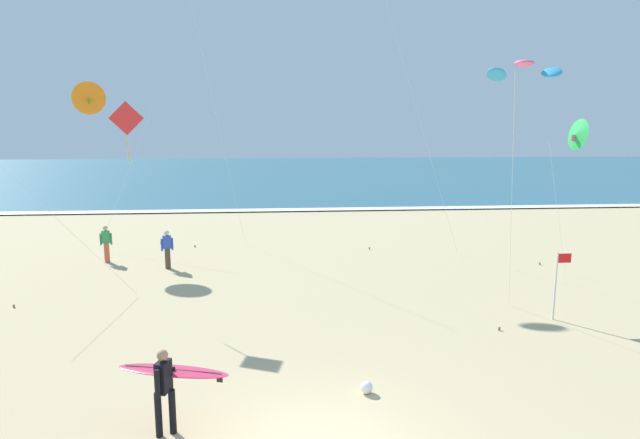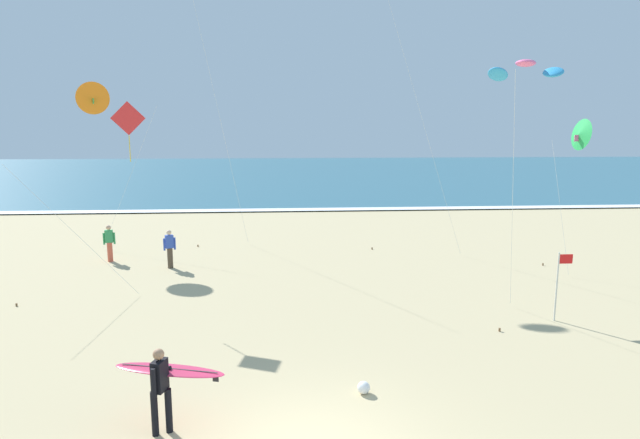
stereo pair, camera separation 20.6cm
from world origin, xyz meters
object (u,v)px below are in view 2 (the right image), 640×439
object	(u,v)px
surfer_lead	(165,378)
kite_arc_rose_distant	(525,70)
bystander_blue_top	(170,249)
kite_delta_emerald_low	(580,135)
bystander_green_top	(109,243)
lifeguard_flag	(559,280)
kite_delta_amber_high	(93,98)
kite_diamond_scarlet_mid	(124,126)
beach_ball	(364,388)

from	to	relation	value
surfer_lead	kite_arc_rose_distant	distance (m)	13.20
kite_arc_rose_distant	bystander_blue_top	world-z (taller)	kite_arc_rose_distant
kite_delta_emerald_low	bystander_green_top	size ratio (longest dim) A/B	3.80
bystander_green_top	lifeguard_flag	distance (m)	17.64
kite_arc_rose_distant	bystander_blue_top	bearing A→B (deg)	154.86
kite_delta_amber_high	bystander_blue_top	size ratio (longest dim) A/B	4.86
surfer_lead	kite_delta_emerald_low	xyz separation A→B (m)	(13.26, 9.64, 4.39)
bystander_blue_top	kite_delta_emerald_low	bearing A→B (deg)	-8.87
kite_diamond_scarlet_mid	bystander_blue_top	xyz separation A→B (m)	(0.46, 3.73, -4.95)
surfer_lead	kite_delta_amber_high	bearing A→B (deg)	111.65
kite_delta_amber_high	bystander_blue_top	distance (m)	8.05
kite_delta_emerald_low	lifeguard_flag	size ratio (longest dim) A/B	2.88
kite_delta_emerald_low	bystander_green_top	bearing A→B (deg)	168.62
kite_delta_amber_high	kite_arc_rose_distant	size ratio (longest dim) A/B	1.00
kite_diamond_scarlet_mid	bystander_green_top	bearing A→B (deg)	115.14
bystander_blue_top	beach_ball	distance (m)	12.71
bystander_green_top	kite_delta_emerald_low	bearing A→B (deg)	-11.38
bystander_blue_top	kite_arc_rose_distant	bearing A→B (deg)	-25.14
kite_diamond_scarlet_mid	bystander_green_top	distance (m)	7.41
kite_delta_amber_high	bystander_green_top	world-z (taller)	kite_delta_amber_high
kite_delta_emerald_low	lifeguard_flag	bearing A→B (deg)	-122.12
kite_diamond_scarlet_mid	lifeguard_flag	size ratio (longest dim) A/B	3.12
bystander_green_top	kite_diamond_scarlet_mid	bearing A→B (deg)	-64.86
kite_arc_rose_distant	beach_ball	size ratio (longest dim) A/B	27.57
kite_diamond_scarlet_mid	lifeguard_flag	xyz separation A→B (m)	(13.26, -3.22, -4.49)
kite_delta_emerald_low	lifeguard_flag	distance (m)	6.76
kite_delta_amber_high	kite_delta_emerald_low	bearing A→B (deg)	-16.98
kite_delta_emerald_low	bystander_blue_top	world-z (taller)	kite_delta_emerald_low
surfer_lead	lifeguard_flag	world-z (taller)	lifeguard_flag
surfer_lead	bystander_blue_top	xyz separation A→B (m)	(-2.37, 12.08, -0.23)
surfer_lead	kite_arc_rose_distant	xyz separation A→B (m)	(9.59, 6.46, 6.36)
beach_ball	kite_arc_rose_distant	bearing A→B (deg)	43.78
kite_delta_amber_high	kite_delta_emerald_low	size ratio (longest dim) A/B	1.28
surfer_lead	bystander_blue_top	bearing A→B (deg)	101.10
surfer_lead	kite_delta_amber_high	size ratio (longest dim) A/B	0.30
surfer_lead	bystander_green_top	world-z (taller)	surfer_lead
bystander_green_top	beach_ball	bearing A→B (deg)	-53.19
kite_arc_rose_distant	bystander_green_top	xyz separation A→B (m)	(-14.76, 6.89, -6.60)
kite_delta_amber_high	lifeguard_flag	xyz separation A→B (m)	(16.61, -10.44, -5.71)
kite_delta_emerald_low	beach_ball	size ratio (longest dim) A/B	21.59
kite_delta_amber_high	beach_ball	bearing A→B (deg)	-54.89
bystander_green_top	lifeguard_flag	size ratio (longest dim) A/B	0.76
kite_delta_amber_high	beach_ball	distance (m)	18.97
surfer_lead	bystander_green_top	xyz separation A→B (m)	(-5.17, 13.35, -0.23)
kite_delta_emerald_low	beach_ball	xyz separation A→B (m)	(-9.27, -8.54, -5.30)
kite_delta_amber_high	kite_arc_rose_distant	xyz separation A→B (m)	(15.77, -9.11, 0.43)
kite_arc_rose_distant	lifeguard_flag	distance (m)	6.34
bystander_blue_top	lifeguard_flag	world-z (taller)	lifeguard_flag
surfer_lead	bystander_green_top	bearing A→B (deg)	111.18
kite_delta_emerald_low	kite_arc_rose_distant	xyz separation A→B (m)	(-3.67, -3.17, 1.97)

